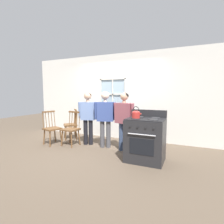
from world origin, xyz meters
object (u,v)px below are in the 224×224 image
(chair_by_window, at_px, (71,125))
(stove, at_px, (145,139))
(person_teen_center, at_px, (105,113))
(person_adult_right, at_px, (124,116))
(person_elderly_left, at_px, (88,114))
(chair_center_cluster, at_px, (52,129))
(chair_near_wall, at_px, (71,129))
(kettle, at_px, (136,114))
(potted_plant, at_px, (108,108))

(chair_by_window, height_order, stove, stove)
(chair_by_window, relative_size, person_teen_center, 0.63)
(person_adult_right, bearing_deg, person_elderly_left, -170.24)
(chair_by_window, bearing_deg, person_teen_center, 32.98)
(chair_by_window, height_order, chair_center_cluster, same)
(chair_by_window, height_order, person_elderly_left, person_elderly_left)
(chair_near_wall, distance_m, stove, 2.19)
(kettle, height_order, potted_plant, kettle)
(person_elderly_left, bearing_deg, chair_center_cluster, -176.20)
(chair_near_wall, bearing_deg, person_teen_center, 16.84)
(person_teen_center, bearing_deg, stove, -40.00)
(person_elderly_left, xyz_separation_m, person_teen_center, (0.57, -0.04, 0.04))
(person_adult_right, bearing_deg, chair_center_cluster, -155.94)
(chair_near_wall, height_order, person_teen_center, person_teen_center)
(chair_by_window, distance_m, chair_center_cluster, 0.74)
(chair_by_window, xyz_separation_m, chair_near_wall, (0.44, -0.59, 0.00))
(person_elderly_left, bearing_deg, person_teen_center, -23.59)
(chair_by_window, relative_size, person_adult_right, 0.65)
(chair_near_wall, xyz_separation_m, person_adult_right, (1.53, 0.12, 0.44))
(chair_by_window, relative_size, chair_near_wall, 1.00)
(chair_by_window, bearing_deg, chair_near_wall, -5.31)
(person_elderly_left, distance_m, kettle, 1.74)
(chair_by_window, relative_size, chair_center_cluster, 1.00)
(chair_center_cluster, xyz_separation_m, person_adult_right, (2.09, 0.27, 0.44))
(person_elderly_left, height_order, potted_plant, person_elderly_left)
(chair_near_wall, relative_size, kettle, 3.86)
(person_elderly_left, height_order, person_teen_center, person_teen_center)
(person_teen_center, height_order, kettle, person_teen_center)
(person_elderly_left, distance_m, stove, 1.90)
(chair_by_window, relative_size, person_elderly_left, 0.65)
(kettle, bearing_deg, chair_by_window, 157.86)
(person_teen_center, bearing_deg, chair_center_cluster, 175.85)
(chair_by_window, height_order, kettle, kettle)
(person_elderly_left, distance_m, potted_plant, 0.98)
(person_teen_center, distance_m, stove, 1.38)
(person_teen_center, distance_m, kettle, 1.21)
(person_adult_right, bearing_deg, person_teen_center, -172.90)
(person_teen_center, relative_size, stove, 1.39)
(stove, distance_m, potted_plant, 2.26)
(person_adult_right, distance_m, kettle, 0.71)
(chair_near_wall, distance_m, chair_center_cluster, 0.58)
(chair_center_cluster, distance_m, person_elderly_left, 1.13)
(chair_near_wall, distance_m, person_elderly_left, 0.65)
(chair_center_cluster, height_order, person_teen_center, person_teen_center)
(person_teen_center, xyz_separation_m, potted_plant, (-0.40, 1.00, 0.06))
(stove, distance_m, kettle, 0.59)
(chair_by_window, bearing_deg, potted_plant, 79.88)
(person_elderly_left, bearing_deg, person_adult_right, -26.30)
(person_elderly_left, bearing_deg, potted_plant, 60.91)
(chair_by_window, relative_size, stove, 0.88)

